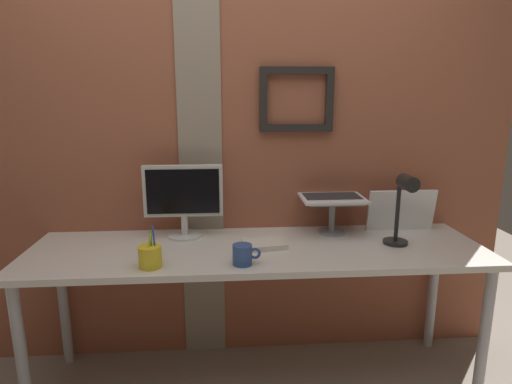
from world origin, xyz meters
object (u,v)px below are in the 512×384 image
whiteboard_panel (401,210)px  monitor (183,196)px  desk_lamp (403,203)px  pen_cup (150,256)px  coffee_mug (243,255)px  laptop (330,187)px

whiteboard_panel → monitor: bearing=-179.1°
whiteboard_panel → desk_lamp: bearing=-112.7°
pen_cup → coffee_mug: (0.39, -0.00, -0.00)m
whiteboard_panel → desk_lamp: (-0.11, -0.26, 0.11)m
monitor → desk_lamp: bearing=-13.0°
monitor → desk_lamp: size_ratio=1.11×
monitor → whiteboard_panel: (1.15, 0.02, -0.11)m
pen_cup → coffee_mug: size_ratio=1.45×
laptop → monitor: bearing=-175.0°
monitor → pen_cup: size_ratio=2.24×
pen_cup → desk_lamp: bearing=7.6°
monitor → whiteboard_panel: bearing=0.9°
monitor → whiteboard_panel: size_ratio=1.10×
laptop → desk_lamp: (0.27, -0.31, -0.01)m
laptop → pen_cup: size_ratio=1.85×
coffee_mug → monitor: bearing=125.5°
desk_lamp → coffee_mug: size_ratio=2.93×
desk_lamp → monitor: bearing=167.0°
laptop → desk_lamp: bearing=-48.4°
whiteboard_panel → desk_lamp: size_ratio=1.01×
monitor → desk_lamp: monitor is taller
monitor → pen_cup: monitor is taller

